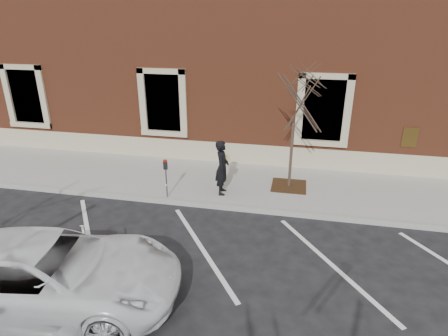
% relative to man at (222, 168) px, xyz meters
% --- Properties ---
extents(ground, '(120.00, 120.00, 0.00)m').
position_rel_man_xyz_m(ground, '(0.10, -0.77, -1.04)').
color(ground, '#28282B').
rests_on(ground, ground).
extents(sidewalk_near, '(40.00, 3.50, 0.15)m').
position_rel_man_xyz_m(sidewalk_near, '(0.10, 0.98, -0.97)').
color(sidewalk_near, '#A19E97').
rests_on(sidewalk_near, ground).
extents(curb_near, '(40.00, 0.12, 0.15)m').
position_rel_man_xyz_m(curb_near, '(0.10, -0.82, -0.97)').
color(curb_near, '#9E9E99').
rests_on(curb_near, ground).
extents(parking_stripes, '(28.00, 4.40, 0.01)m').
position_rel_man_xyz_m(parking_stripes, '(0.10, -2.97, -1.04)').
color(parking_stripes, silver).
rests_on(parking_stripes, ground).
extents(building_civic, '(40.00, 8.62, 8.00)m').
position_rel_man_xyz_m(building_civic, '(0.10, 6.97, 2.95)').
color(building_civic, brown).
rests_on(building_civic, ground).
extents(man, '(0.49, 0.69, 1.78)m').
position_rel_man_xyz_m(man, '(0.00, 0.00, 0.00)').
color(man, black).
rests_on(man, sidewalk_near).
extents(parking_meter, '(0.11, 0.09, 1.26)m').
position_rel_man_xyz_m(parking_meter, '(-1.65, -0.65, -0.01)').
color(parking_meter, '#595B60').
rests_on(parking_meter, sidewalk_near).
extents(tree_grate, '(1.15, 1.15, 0.03)m').
position_rel_man_xyz_m(tree_grate, '(2.11, 0.95, -0.88)').
color(tree_grate, '#3A2312').
rests_on(tree_grate, sidewalk_near).
extents(sapling, '(2.40, 2.40, 4.01)m').
position_rel_man_xyz_m(sapling, '(2.11, 0.95, 1.91)').
color(sapling, '#4A382D').
rests_on(sapling, sidewalk_near).
extents(white_truck, '(5.70, 3.35, 1.49)m').
position_rel_man_xyz_m(white_truck, '(-2.42, -5.49, -0.30)').
color(white_truck, white).
rests_on(white_truck, ground).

